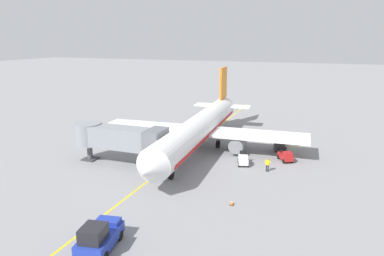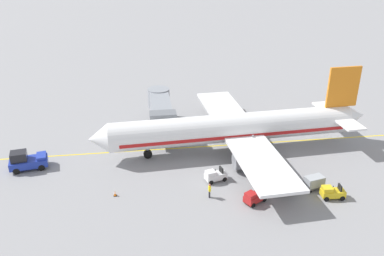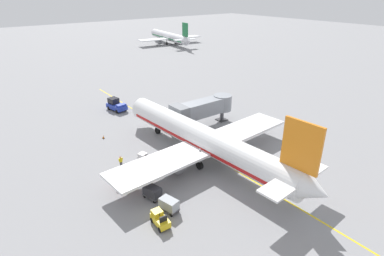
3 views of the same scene
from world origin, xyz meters
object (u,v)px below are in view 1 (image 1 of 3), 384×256
baggage_cart_second_in_train (280,139)px  baggage_tug_trailing (243,159)px  baggage_cart_front (279,144)px  safety_cone_nose_left (232,202)px  parked_airliner (200,128)px  pushback_tractor (99,237)px  ground_crew_wing_walker (268,164)px  baggage_tug_lead (286,156)px  jet_bridge (119,138)px  baggage_tug_spare (295,139)px

baggage_cart_second_in_train → baggage_tug_trailing: bearing=73.3°
baggage_tug_trailing → baggage_cart_front: bearing=-114.5°
baggage_cart_front → safety_cone_nose_left: baggage_cart_front is taller
parked_airliner → pushback_tractor: bearing=93.1°
baggage_tug_trailing → safety_cone_nose_left: bearing=97.7°
pushback_tractor → baggage_cart_front: (-9.30, -29.69, -0.15)m
baggage_tug_trailing → ground_crew_wing_walker: (-3.24, 1.23, 0.24)m
baggage_cart_front → baggage_tug_lead: bearing=108.6°
jet_bridge → baggage_cart_second_in_train: 24.06m
baggage_cart_second_in_train → safety_cone_nose_left: baggage_cart_second_in_train is taller
pushback_tractor → baggage_tug_spare: (-11.02, -34.06, -0.39)m
baggage_tug_lead → parked_airliner: bearing=-2.7°
pushback_tractor → baggage_cart_front: bearing=-107.4°
ground_crew_wing_walker → jet_bridge: bearing=12.6°
baggage_cart_front → pushback_tractor: bearing=72.6°
baggage_tug_spare → baggage_cart_second_in_train: 2.33m
pushback_tractor → baggage_tug_trailing: pushback_tractor is taller
baggage_tug_lead → baggage_cart_front: bearing=-71.4°
baggage_cart_front → baggage_cart_second_in_train: bearing=-85.6°
baggage_cart_second_in_train → parked_airliner: bearing=32.7°
baggage_cart_second_in_train → ground_crew_wing_walker: ground_crew_wing_walker is taller
baggage_tug_lead → safety_cone_nose_left: (3.28, 14.76, -0.42)m
parked_airliner → baggage_tug_trailing: parked_airliner is taller
baggage_tug_spare → ground_crew_wing_walker: ground_crew_wing_walker is taller
pushback_tractor → baggage_cart_second_in_train: bearing=-105.4°
jet_bridge → ground_crew_wing_walker: bearing=-167.4°
baggage_cart_second_in_train → ground_crew_wing_walker: size_ratio=1.76×
baggage_cart_front → safety_cone_nose_left: bearing=84.3°
baggage_tug_trailing → safety_cone_nose_left: baggage_tug_trailing is taller
jet_bridge → baggage_cart_second_in_train: (-17.89, -15.89, -2.50)m
jet_bridge → ground_crew_wing_walker: size_ratio=7.34×
baggage_tug_spare → baggage_cart_second_in_train: (1.96, 1.23, 0.24)m
baggage_cart_front → baggage_tug_spare: bearing=-111.5°
baggage_tug_spare → baggage_tug_trailing: bearing=66.6°
ground_crew_wing_walker → safety_cone_nose_left: 10.34m
jet_bridge → safety_cone_nose_left: jet_bridge is taller
baggage_cart_front → ground_crew_wing_walker: (0.19, 8.74, 0.00)m
ground_crew_wing_walker → safety_cone_nose_left: ground_crew_wing_walker is taller
pushback_tractor → baggage_tug_lead: 27.69m
pushback_tractor → baggage_tug_lead: size_ratio=1.71×
jet_bridge → pushback_tractor: (-8.82, 16.94, -2.35)m
jet_bridge → baggage_cart_front: jet_bridge is taller
baggage_tug_lead → baggage_tug_spare: bearing=-92.2°
pushback_tractor → baggage_tug_spare: 35.80m
pushback_tractor → safety_cone_nose_left: pushback_tractor is taller
baggage_tug_trailing → baggage_tug_spare: bearing=-113.4°
pushback_tractor → baggage_tug_lead: (-10.70, -25.53, -0.39)m
parked_airliner → baggage_tug_lead: parked_airliner is taller
ground_crew_wing_walker → baggage_tug_spare: bearing=-98.3°
parked_airliner → pushback_tractor: (-1.41, 26.12, -2.09)m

